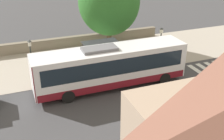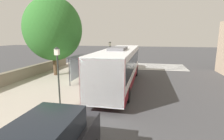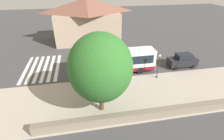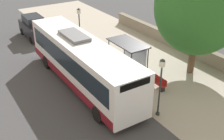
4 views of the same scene
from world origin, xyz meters
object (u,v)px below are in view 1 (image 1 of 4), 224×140
object	(u,v)px
bench	(127,57)
street_lamp_far	(160,44)
bus	(111,66)
street_lamp_near	(31,58)
pedestrian	(154,60)
shade_tree	(109,2)
bus_shelter	(100,46)

from	to	relation	value
bench	street_lamp_far	xyz separation A→B (m)	(2.06, 2.37, 1.78)
bus	bench	distance (m)	5.55
bus	bench	xyz separation A→B (m)	(-4.20, 3.36, -1.36)
street_lamp_far	bench	bearing A→B (deg)	-131.05
street_lamp_near	pedestrian	bearing A→B (deg)	83.65
street_lamp_near	shade_tree	xyz separation A→B (m)	(-5.13, 8.63, 2.87)
bench	street_lamp_near	bearing A→B (deg)	-81.18
bus	street_lamp_near	size ratio (longest dim) A/B	3.21
bus	street_lamp_far	xyz separation A→B (m)	(-2.14, 5.73, 0.41)
bus	bus_shelter	bearing A→B (deg)	173.38
bus	street_lamp_far	distance (m)	6.13
bench	shade_tree	xyz separation A→B (m)	(-3.71, -0.51, 4.69)
bus_shelter	pedestrian	distance (m)	5.11
street_lamp_near	bus_shelter	bearing A→B (deg)	99.20
pedestrian	shade_tree	distance (m)	7.84
bus	street_lamp_near	bearing A→B (deg)	-115.75
pedestrian	street_lamp_near	bearing A→B (deg)	-96.35
bench	shade_tree	size ratio (longest dim) A/B	0.16
pedestrian	street_lamp_far	bearing A→B (deg)	123.40
bench	street_lamp_near	distance (m)	9.42
bus_shelter	street_lamp_near	size ratio (longest dim) A/B	0.84
street_lamp_near	shade_tree	size ratio (longest dim) A/B	0.44
bus_shelter	street_lamp_far	distance (m)	5.54
pedestrian	street_lamp_far	size ratio (longest dim) A/B	0.44
pedestrian	street_lamp_near	distance (m)	10.82
bench	street_lamp_far	world-z (taller)	street_lamp_far
bus	street_lamp_far	bearing A→B (deg)	110.46
bus	bench	world-z (taller)	bus
street_lamp_near	street_lamp_far	world-z (taller)	street_lamp_near
bus	bus_shelter	distance (m)	3.83
street_lamp_far	bus_shelter	bearing A→B (deg)	-107.32
bus	street_lamp_near	world-z (taller)	street_lamp_near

